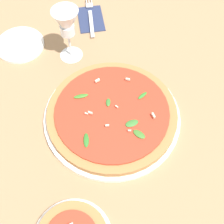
% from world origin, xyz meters
% --- Properties ---
extents(ground_plane, '(6.00, 6.00, 0.00)m').
position_xyz_m(ground_plane, '(0.00, 0.00, 0.00)').
color(ground_plane, '#9E7A56').
extents(pizza_arugula_main, '(0.37, 0.37, 0.05)m').
position_xyz_m(pizza_arugula_main, '(0.03, 0.02, 0.02)').
color(pizza_arugula_main, white).
rests_on(pizza_arugula_main, ground_plane).
extents(wine_glass, '(0.08, 0.08, 0.17)m').
position_xyz_m(wine_glass, '(0.27, 0.12, 0.12)').
color(wine_glass, white).
rests_on(wine_glass, ground_plane).
extents(napkin, '(0.13, 0.09, 0.01)m').
position_xyz_m(napkin, '(0.43, 0.05, 0.00)').
color(napkin, navy).
rests_on(napkin, ground_plane).
extents(fork, '(0.20, 0.02, 0.00)m').
position_xyz_m(fork, '(0.44, 0.05, 0.01)').
color(fork, silver).
rests_on(fork, ground_plane).
extents(side_plate_white, '(0.15, 0.15, 0.02)m').
position_xyz_m(side_plate_white, '(0.33, 0.28, 0.01)').
color(side_plate_white, white).
rests_on(side_plate_white, ground_plane).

